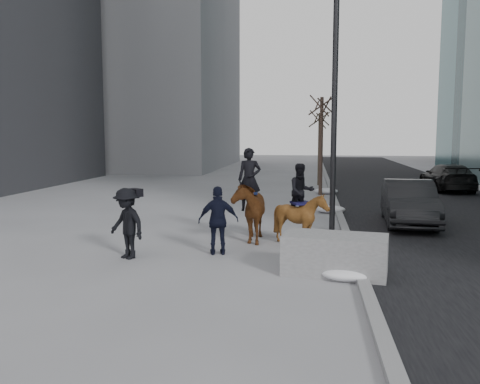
# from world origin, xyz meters

# --- Properties ---
(ground) EXTENTS (120.00, 120.00, 0.00)m
(ground) POSITION_xyz_m (0.00, 0.00, 0.00)
(ground) COLOR gray
(ground) RESTS_ON ground
(road) EXTENTS (8.00, 90.00, 0.01)m
(road) POSITION_xyz_m (7.00, 10.00, 0.01)
(road) COLOR black
(road) RESTS_ON ground
(curb) EXTENTS (0.25, 90.00, 0.12)m
(curb) POSITION_xyz_m (3.00, 10.00, 0.06)
(curb) COLOR gray
(curb) RESTS_ON ground
(planter) EXTENTS (2.38, 1.47, 0.89)m
(planter) POSITION_xyz_m (2.46, -1.33, 0.44)
(planter) COLOR gray
(planter) RESTS_ON ground
(car_near) EXTENTS (1.88, 4.65, 1.50)m
(car_near) POSITION_xyz_m (5.23, 5.31, 0.75)
(car_near) COLOR black
(car_near) RESTS_ON ground
(car_far) EXTENTS (2.20, 5.07, 1.45)m
(car_far) POSITION_xyz_m (9.25, 16.23, 0.73)
(car_far) COLOR black
(car_far) RESTS_ON ground
(tree_near) EXTENTS (1.20, 1.20, 5.42)m
(tree_near) POSITION_xyz_m (2.40, 13.37, 2.71)
(tree_near) COLOR #362720
(tree_near) RESTS_ON ground
(tree_far) EXTENTS (1.20, 1.20, 4.76)m
(tree_far) POSITION_xyz_m (2.40, 18.27, 2.38)
(tree_far) COLOR #352C1F
(tree_far) RESTS_ON ground
(mounted_left) EXTENTS (1.14, 2.15, 2.68)m
(mounted_left) POSITION_xyz_m (0.14, 2.01, 1.00)
(mounted_left) COLOR #47260E
(mounted_left) RESTS_ON ground
(mounted_right) EXTENTS (1.60, 1.68, 2.26)m
(mounted_right) POSITION_xyz_m (1.65, 1.55, 0.91)
(mounted_right) COLOR #4E2B0F
(mounted_right) RESTS_ON ground
(feeder) EXTENTS (1.10, 0.96, 1.75)m
(feeder) POSITION_xyz_m (-0.41, 0.18, 0.88)
(feeder) COLOR black
(feeder) RESTS_ON ground
(camera_crew) EXTENTS (1.31, 1.15, 1.75)m
(camera_crew) POSITION_xyz_m (-2.58, -0.56, 0.89)
(camera_crew) COLOR black
(camera_crew) RESTS_ON ground
(lamppost) EXTENTS (0.25, 2.38, 9.09)m
(lamppost) POSITION_xyz_m (2.60, 4.04, 4.99)
(lamppost) COLOR black
(lamppost) RESTS_ON ground
(snow_piles) EXTENTS (1.20, 16.21, 0.30)m
(snow_piles) POSITION_xyz_m (2.70, 7.07, 0.15)
(snow_piles) COLOR white
(snow_piles) RESTS_ON ground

